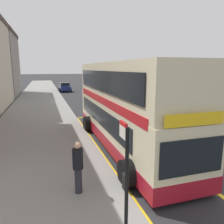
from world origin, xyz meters
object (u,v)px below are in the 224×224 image
Objects in this scene: parked_car_silver_kerbside at (109,91)px; parked_car_silver_distant at (96,83)px; parked_car_teal_far at (95,86)px; double_decker_bus at (123,108)px; bus_stop_sign at (126,171)px; pedestrian_waiting_near_sign at (78,165)px; parked_car_navy_ahead at (65,87)px.

parked_car_silver_distant is at bearing -97.90° from parked_car_silver_kerbside.
parked_car_teal_far and parked_car_silver_distant have the same top height.
parked_car_silver_kerbside is 18.05m from parked_car_silver_distant.
double_decker_bus reaches higher than parked_car_silver_kerbside.
bus_stop_sign is at bearing -100.56° from parked_car_silver_distant.
double_decker_bus is 5.28m from pedestrian_waiting_near_sign.
parked_car_silver_kerbside is at bearing -59.62° from parked_car_navy_ahead.
bus_stop_sign is at bearing 73.53° from parked_car_silver_kerbside.
bus_stop_sign is (-2.26, -6.23, -0.31)m from double_decker_bus.
pedestrian_waiting_near_sign is at bearing -103.80° from parked_car_teal_far.
parked_car_teal_far is 35.06m from pedestrian_waiting_near_sign.
parked_car_navy_ahead is (-5.52, 9.45, 0.00)m from parked_car_silver_kerbside.
parked_car_teal_far is at bearing 79.99° from double_decker_bus.
double_decker_bus reaches higher than parked_car_teal_far.
parked_car_silver_distant is at bearing 77.53° from bus_stop_sign.
parked_car_navy_ahead is 1.00× the size of parked_car_silver_distant.
double_decker_bus is 4.15× the size of bus_stop_sign.
double_decker_bus is 6.64× the size of pedestrian_waiting_near_sign.
double_decker_bus is 6.63m from bus_stop_sign.
parked_car_navy_ahead is 2.43× the size of pedestrian_waiting_near_sign.
double_decker_bus is 29.15m from parked_car_navy_ahead.
bus_stop_sign is 0.66× the size of parked_car_teal_far.
parked_car_silver_kerbside is 1.00× the size of parked_car_navy_ahead.
parked_car_silver_kerbside is at bearing -95.43° from parked_car_silver_distant.
parked_car_navy_ahead is 1.00× the size of parked_car_teal_far.
parked_car_teal_far is (0.16, 10.22, 0.00)m from parked_car_silver_kerbside.
parked_car_silver_distant is at bearing 74.37° from parked_car_teal_far.
parked_car_teal_far is 2.43× the size of pedestrian_waiting_near_sign.
pedestrian_waiting_near_sign is (-0.83, 2.06, -0.68)m from bus_stop_sign.
bus_stop_sign is 0.66× the size of parked_car_navy_ahead.
parked_car_silver_kerbside is at bearing -90.88° from parked_car_teal_far.
bus_stop_sign is 2.32m from pedestrian_waiting_near_sign.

